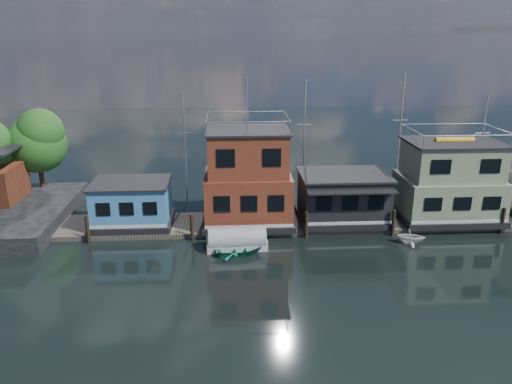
{
  "coord_description": "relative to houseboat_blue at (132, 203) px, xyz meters",
  "views": [
    {
      "loc": [
        -10.11,
        -27.12,
        15.76
      ],
      "look_at": [
        -7.81,
        12.0,
        3.0
      ],
      "focal_mm": 35.0,
      "sensor_mm": 36.0,
      "label": 1
    }
  ],
  "objects": [
    {
      "name": "dock",
      "position": [
        18.0,
        0.0,
        -2.01
      ],
      "size": [
        48.0,
        5.0,
        0.4
      ],
      "primitive_type": "cube",
      "color": "#595147",
      "rests_on": "ground"
    },
    {
      "name": "houseboat_blue",
      "position": [
        0.0,
        0.0,
        0.0
      ],
      "size": [
        6.4,
        4.9,
        3.66
      ],
      "color": "black",
      "rests_on": "dock"
    },
    {
      "name": "dinghy_white",
      "position": [
        21.9,
        -4.34,
        -1.61
      ],
      "size": [
        2.66,
        2.44,
        1.18
      ],
      "primitive_type": "imported",
      "rotation": [
        0.0,
        0.0,
        1.32
      ],
      "color": "silver",
      "rests_on": "ground"
    },
    {
      "name": "pilings",
      "position": [
        17.67,
        -2.8,
        -1.11
      ],
      "size": [
        42.28,
        0.28,
        2.2
      ],
      "color": "#2D2116",
      "rests_on": "ground"
    },
    {
      "name": "houseboat_red",
      "position": [
        9.5,
        0.0,
        1.9
      ],
      "size": [
        7.4,
        5.9,
        11.86
      ],
      "color": "black",
      "rests_on": "dock"
    },
    {
      "name": "houseboat_green",
      "position": [
        26.5,
        0.0,
        1.34
      ],
      "size": [
        8.4,
        5.9,
        7.03
      ],
      "color": "black",
      "rests_on": "dock"
    },
    {
      "name": "houseboat_dark",
      "position": [
        17.5,
        -0.02,
        0.21
      ],
      "size": [
        7.4,
        6.1,
        4.06
      ],
      "color": "black",
      "rests_on": "dock"
    },
    {
      "name": "ground",
      "position": [
        18.0,
        -12.0,
        -2.21
      ],
      "size": [
        160.0,
        160.0,
        0.0
      ],
      "primitive_type": "plane",
      "color": "black",
      "rests_on": "ground"
    },
    {
      "name": "background_masts",
      "position": [
        22.76,
        6.0,
        3.35
      ],
      "size": [
        36.4,
        0.16,
        12.0
      ],
      "color": "silver",
      "rests_on": "ground"
    },
    {
      "name": "tarp_runabout",
      "position": [
        8.47,
        -4.51,
        -1.52
      ],
      "size": [
        4.63,
        2.11,
        1.83
      ],
      "rotation": [
        0.0,
        0.0,
        0.06
      ],
      "color": "silver",
      "rests_on": "ground"
    },
    {
      "name": "dinghy_teal",
      "position": [
        8.6,
        -5.53,
        -1.84
      ],
      "size": [
        3.77,
        2.89,
        0.73
      ],
      "primitive_type": "imported",
      "rotation": [
        0.0,
        0.0,
        1.69
      ],
      "color": "#238371",
      "rests_on": "ground"
    }
  ]
}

